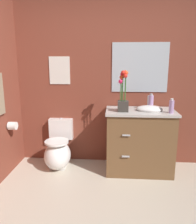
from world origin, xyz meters
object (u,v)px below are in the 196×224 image
at_px(toilet_paper_roll, 13,126).
at_px(wall_mirror, 140,68).
at_px(toilet, 58,151).
at_px(lotion_bottle, 171,106).
at_px(flower_vase, 123,96).
at_px(soap_bottle, 151,102).
at_px(wall_poster, 60,70).
at_px(vanity_cabinet, 139,140).

bearing_deg(toilet_paper_roll, wall_mirror, 14.94).
distance_m(toilet, lotion_bottle, 1.72).
xyz_separation_m(toilet, toilet_paper_roll, (-0.57, -0.20, 0.44)).
bearing_deg(wall_mirror, toilet, -167.15).
xyz_separation_m(flower_vase, soap_bottle, (0.39, 0.13, -0.10)).
height_order(flower_vase, soap_bottle, flower_vase).
distance_m(toilet, wall_mirror, 1.70).
bearing_deg(wall_poster, soap_bottle, -10.18).
bearing_deg(wall_mirror, wall_poster, 180.00).
relative_size(vanity_cabinet, lotion_bottle, 5.57).
height_order(wall_poster, toilet_paper_roll, wall_poster).
bearing_deg(soap_bottle, flower_vase, -161.33).
bearing_deg(soap_bottle, toilet_paper_roll, -173.10).
height_order(vanity_cabinet, lotion_bottle, lotion_bottle).
distance_m(toilet, wall_poster, 1.19).
distance_m(vanity_cabinet, toilet_paper_roll, 1.76).
bearing_deg(soap_bottle, vanity_cabinet, -157.54).
height_order(soap_bottle, toilet_paper_roll, soap_bottle).
bearing_deg(wall_poster, wall_mirror, 0.00).
distance_m(flower_vase, wall_poster, 1.05).
height_order(flower_vase, wall_mirror, wall_mirror).
bearing_deg(toilet, flower_vase, -6.11).
bearing_deg(soap_bottle, lotion_bottle, -40.05).
relative_size(toilet, wall_mirror, 0.86).
bearing_deg(toilet, wall_poster, 90.00).
xyz_separation_m(wall_poster, wall_mirror, (1.17, 0.00, 0.04)).
relative_size(flower_vase, wall_mirror, 0.68).
xyz_separation_m(toilet, soap_bottle, (1.32, 0.03, 0.75)).
relative_size(lotion_bottle, wall_mirror, 0.24).
bearing_deg(soap_bottle, wall_mirror, 121.09).
bearing_deg(flower_vase, toilet, 173.89).
bearing_deg(lotion_bottle, soap_bottle, 139.95).
height_order(vanity_cabinet, soap_bottle, soap_bottle).
xyz_separation_m(vanity_cabinet, toilet_paper_roll, (-1.74, -0.17, 0.22)).
relative_size(flower_vase, lotion_bottle, 2.82).
relative_size(vanity_cabinet, wall_mirror, 1.33).
distance_m(vanity_cabinet, soap_bottle, 0.56).
bearing_deg(toilet, toilet_paper_roll, -160.88).
xyz_separation_m(soap_bottle, lotion_bottle, (0.23, -0.19, -0.02)).
height_order(lotion_bottle, wall_poster, wall_poster).
relative_size(toilet, toilet_paper_roll, 6.27).
height_order(soap_bottle, wall_mirror, wall_mirror).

